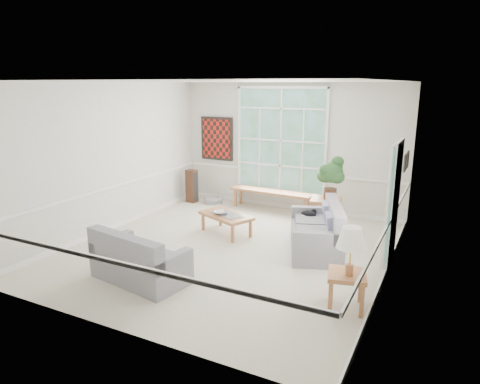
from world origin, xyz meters
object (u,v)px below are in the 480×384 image
Objects in this scene: loveseat_right at (316,228)px; loveseat_front at (140,255)px; side_table at (346,291)px; coffee_table at (226,224)px; end_table at (325,213)px.

loveseat_front is at bearing -151.90° from loveseat_right.
side_table is (3.04, 0.56, -0.15)m from loveseat_front.
end_table is (1.67, 1.32, 0.10)m from coffee_table.
side_table is at bearing 19.73° from loveseat_front.
loveseat_right reaches higher than loveseat_front.
end_table is at bearing 60.99° from coffee_table.
side_table is (0.98, -1.80, -0.19)m from loveseat_right.
loveseat_right reaches higher than coffee_table.
coffee_table is at bearing 156.52° from loveseat_right.
loveseat_front reaches higher than end_table.
end_table is (-0.21, 1.41, -0.14)m from loveseat_right.
coffee_table is (0.17, 2.45, -0.20)m from loveseat_front.
side_table is at bearing -10.65° from coffee_table.
coffee_table is at bearing 95.29° from loveseat_front.
coffee_table is at bearing -141.75° from end_table.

